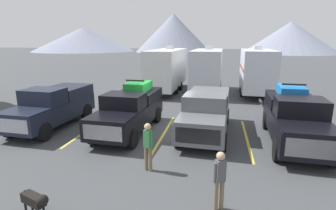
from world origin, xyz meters
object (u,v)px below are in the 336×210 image
at_px(camper_trailer_a, 167,68).
at_px(person_a, 148,144).
at_px(pickup_truck_b, 130,109).
at_px(camper_trailer_b, 207,69).
at_px(pickup_truck_c, 206,112).
at_px(dog, 36,200).
at_px(person_b, 220,177).
at_px(pickup_truck_d, 295,117).
at_px(pickup_truck_a, 53,106).
at_px(camper_trailer_c, 257,70).

xyz_separation_m(camper_trailer_a, person_a, (2.15, -14.74, -1.08)).
distance_m(pickup_truck_b, person_a, 4.48).
xyz_separation_m(camper_trailer_a, camper_trailer_b, (3.49, 0.01, 0.00)).
relative_size(pickup_truck_c, dog, 6.01).
bearing_deg(pickup_truck_c, camper_trailer_a, 110.84).
bearing_deg(camper_trailer_b, person_b, -86.10).
bearing_deg(person_a, camper_trailer_a, 98.32).
bearing_deg(pickup_truck_c, person_b, -83.80).
bearing_deg(pickup_truck_d, pickup_truck_b, 178.37).
bearing_deg(camper_trailer_b, person_a, -95.16).
height_order(pickup_truck_b, camper_trailer_a, camper_trailer_a).
relative_size(pickup_truck_b, camper_trailer_b, 0.70).
bearing_deg(pickup_truck_c, pickup_truck_d, -8.61).
height_order(pickup_truck_c, camper_trailer_b, camper_trailer_b).
bearing_deg(pickup_truck_c, camper_trailer_b, 92.50).
height_order(pickup_truck_a, pickup_truck_d, pickup_truck_d).
distance_m(pickup_truck_b, camper_trailer_c, 12.79).
relative_size(pickup_truck_d, person_b, 3.51).
xyz_separation_m(pickup_truck_c, camper_trailer_c, (3.58, 10.04, 1.02)).
height_order(camper_trailer_b, camper_trailer_c, camper_trailer_c).
bearing_deg(dog, camper_trailer_c, 66.75).
xyz_separation_m(pickup_truck_d, person_a, (-5.71, -3.80, -0.18)).
height_order(camper_trailer_b, person_b, camper_trailer_b).
bearing_deg(camper_trailer_c, pickup_truck_c, -109.62).
bearing_deg(pickup_truck_d, pickup_truck_a, 179.26).
distance_m(pickup_truck_b, pickup_truck_d, 7.70).
height_order(camper_trailer_a, person_b, camper_trailer_a).
bearing_deg(pickup_truck_b, pickup_truck_a, -179.12).
bearing_deg(camper_trailer_b, camper_trailer_a, -179.88).
bearing_deg(person_a, pickup_truck_c, 67.91).
height_order(pickup_truck_b, camper_trailer_c, camper_trailer_c).
distance_m(pickup_truck_d, camper_trailer_c, 10.68).
bearing_deg(pickup_truck_a, person_a, -32.40).
distance_m(pickup_truck_c, camper_trailer_a, 11.11).
distance_m(pickup_truck_c, camper_trailer_b, 10.41).
distance_m(pickup_truck_d, person_b, 6.51).
xyz_separation_m(pickup_truck_a, pickup_truck_b, (4.24, 0.06, 0.02)).
height_order(pickup_truck_b, person_b, pickup_truck_b).
xyz_separation_m(pickup_truck_d, camper_trailer_b, (-4.38, 10.95, 0.90)).
relative_size(pickup_truck_d, camper_trailer_b, 0.72).
xyz_separation_m(pickup_truck_c, camper_trailer_b, (-0.45, 10.35, 1.00)).
relative_size(pickup_truck_c, camper_trailer_a, 0.66).
xyz_separation_m(pickup_truck_c, person_a, (-1.78, -4.39, -0.08)).
relative_size(pickup_truck_b, pickup_truck_d, 0.96).
height_order(pickup_truck_c, pickup_truck_d, pickup_truck_d).
bearing_deg(camper_trailer_b, pickup_truck_c, -87.50).
xyz_separation_m(camper_trailer_b, person_a, (-1.33, -14.74, -1.08)).
height_order(person_b, dog, person_b).
bearing_deg(pickup_truck_b, person_a, -63.69).
xyz_separation_m(pickup_truck_b, camper_trailer_c, (7.35, 10.42, 0.97)).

